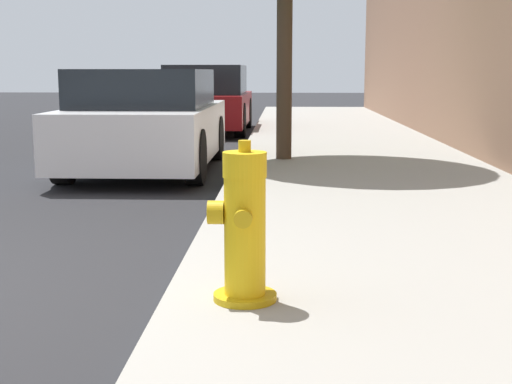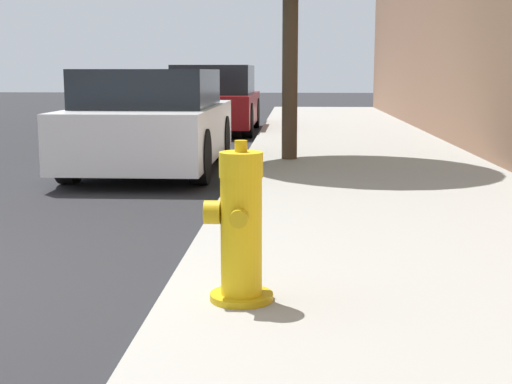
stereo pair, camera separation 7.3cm
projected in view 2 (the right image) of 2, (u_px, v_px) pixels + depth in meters
name	position (u px, v px, depth m)	size (l,w,h in m)	color
sidewalk_slab	(460.00, 300.00, 3.90)	(3.24, 40.00, 0.13)	#99968E
fire_hydrant	(240.00, 229.00, 3.64)	(0.35, 0.35, 0.83)	#C39C11
parked_car_near	(153.00, 122.00, 9.36)	(1.75, 3.84, 1.33)	silver
parked_car_mid	(215.00, 100.00, 15.26)	(1.75, 3.93, 1.43)	maroon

